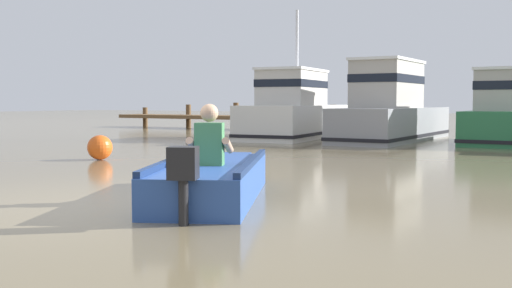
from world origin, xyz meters
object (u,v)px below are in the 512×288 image
at_px(moored_boat_white, 297,112).
at_px(moored_boat_grey, 391,111).
at_px(rowboat_with_person, 213,178).
at_px(moored_boat_green, 511,116).
at_px(mooring_buoy, 100,148).

distance_m(moored_boat_white, moored_boat_grey, 3.26).
bearing_deg(rowboat_with_person, moored_boat_white, 111.78).
relative_size(moored_boat_white, moored_boat_green, 1.43).
height_order(rowboat_with_person, moored_boat_green, moored_boat_green).
relative_size(rowboat_with_person, mooring_buoy, 6.81).
bearing_deg(rowboat_with_person, moored_boat_grey, 97.33).
distance_m(rowboat_with_person, moored_boat_green, 12.56).
xyz_separation_m(moored_boat_grey, moored_boat_green, (3.44, 0.29, -0.11)).
xyz_separation_m(rowboat_with_person, mooring_buoy, (-4.87, 2.95, 0.01)).
bearing_deg(moored_boat_grey, moored_boat_green, 4.80).
bearing_deg(moored_boat_green, moored_boat_grey, -175.20).
xyz_separation_m(moored_boat_grey, mooring_buoy, (-3.32, -9.17, -0.66)).
distance_m(moored_boat_white, moored_boat_green, 6.71).
bearing_deg(mooring_buoy, moored_boat_grey, 70.11).
bearing_deg(mooring_buoy, moored_boat_white, 89.65).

